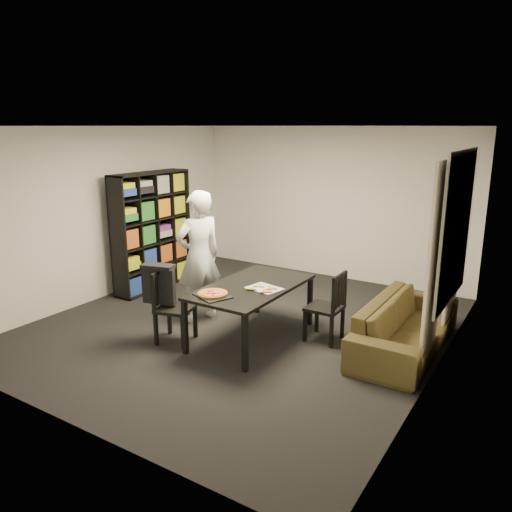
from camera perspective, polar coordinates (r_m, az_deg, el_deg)
The scene contains 16 objects.
room at distance 6.41m, azimuth -1.60°, elevation 2.93°, with size 5.01×5.51×2.61m.
window_pane at distance 6.00m, azimuth 21.99°, elevation 3.01°, with size 0.02×1.40×1.60m, color black.
window_frame at distance 6.00m, azimuth 21.94°, elevation 3.02°, with size 0.03×1.52×1.72m, color white.
curtain_left at distance 5.60m, azimuth 19.80°, elevation -1.26°, with size 0.03×0.70×2.25m, color beige.
curtain_right at distance 6.59m, azimuth 21.82°, elevation 0.86°, with size 0.03×0.70×2.25m, color beige.
bookshelf at distance 8.27m, azimuth -11.77°, elevation 2.82°, with size 0.35×1.50×1.90m, color black.
dining_table at distance 6.17m, azimuth -0.50°, elevation -3.92°, with size 0.93×1.67×0.70m.
chair_left at distance 6.24m, azimuth -9.97°, elevation -5.11°, with size 0.51×0.51×0.90m.
chair_right at distance 6.20m, azimuth 8.58°, elevation -5.29°, with size 0.42×0.42×0.89m.
draped_jacket at distance 6.22m, azimuth -11.08°, elevation -2.98°, with size 0.43×0.27×0.50m.
person at distance 6.75m, azimuth -6.55°, elevation -0.08°, with size 0.65×0.43×1.79m, color white.
baking_tray at distance 5.79m, azimuth -4.99°, elevation -4.54°, with size 0.40×0.32×0.01m, color black.
pepperoni_pizza at distance 5.80m, azimuth -4.98°, elevation -4.29°, with size 0.35×0.35×0.03m.
kitchen_towel at distance 6.03m, azimuth 0.97°, elevation -3.72°, with size 0.40×0.30×0.01m, color silver.
pizza_slices at distance 5.99m, azimuth 0.62°, elevation -3.71°, with size 0.37×0.31×0.01m, color gold, non-canonical shape.
sofa at distance 6.25m, azimuth 16.74°, elevation -7.63°, with size 2.05×0.80×0.60m, color #40411A.
Camera 1 is at (3.49, -5.22, 2.60)m, focal length 35.00 mm.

